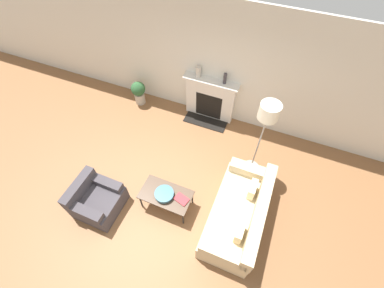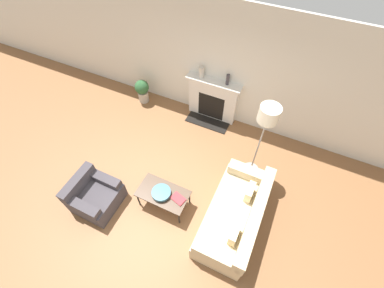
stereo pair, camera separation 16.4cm
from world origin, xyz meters
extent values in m
plane|color=brown|center=(0.00, 0.00, 0.00)|extent=(18.00, 18.00, 0.00)
cube|color=silver|center=(0.00, 2.94, 1.45)|extent=(18.00, 0.06, 2.90)
cube|color=silver|center=(-0.21, 2.81, 0.54)|extent=(1.21, 0.20, 1.08)
cube|color=black|center=(-0.21, 2.72, 0.39)|extent=(0.67, 0.04, 0.70)
cube|color=black|center=(-0.21, 2.53, 0.01)|extent=(1.09, 0.40, 0.02)
cube|color=silver|center=(-0.21, 2.78, 1.11)|extent=(1.33, 0.28, 0.05)
cube|color=#CCB78E|center=(1.23, 0.32, 0.23)|extent=(0.90, 1.90, 0.45)
cube|color=#CCB78E|center=(1.59, 0.32, 0.64)|extent=(0.20, 1.90, 0.38)
cube|color=#CCB78E|center=(1.23, 1.16, 0.56)|extent=(0.83, 0.22, 0.21)
cube|color=#CCB78E|center=(1.23, -0.52, 0.56)|extent=(0.83, 0.22, 0.21)
cube|color=beige|center=(1.37, 0.75, 0.59)|extent=(0.12, 0.32, 0.28)
cube|color=beige|center=(1.37, -0.11, 0.59)|extent=(0.12, 0.32, 0.28)
cube|color=#423D42|center=(-1.33, -0.45, 0.20)|extent=(0.82, 0.83, 0.40)
cube|color=#423D42|center=(-1.66, -0.45, 0.55)|extent=(0.18, 0.83, 0.30)
cube|color=#423D42|center=(-1.33, -0.77, 0.46)|extent=(0.74, 0.18, 0.13)
cube|color=#423D42|center=(-1.33, -0.12, 0.46)|extent=(0.74, 0.18, 0.13)
cube|color=#4C3828|center=(-0.12, 0.10, 0.44)|extent=(0.98, 0.54, 0.03)
cylinder|color=black|center=(-0.57, -0.13, 0.21)|extent=(0.03, 0.03, 0.42)
cylinder|color=black|center=(0.33, -0.13, 0.21)|extent=(0.03, 0.03, 0.42)
cylinder|color=black|center=(-0.57, 0.33, 0.21)|extent=(0.03, 0.03, 0.42)
cylinder|color=black|center=(0.33, 0.33, 0.21)|extent=(0.03, 0.03, 0.42)
cylinder|color=#38667A|center=(-0.13, 0.07, 0.46)|extent=(0.13, 0.13, 0.02)
cylinder|color=#38667A|center=(-0.13, 0.07, 0.51)|extent=(0.36, 0.36, 0.07)
cube|color=#9E2D33|center=(0.20, 0.12, 0.46)|extent=(0.30, 0.24, 0.02)
cylinder|color=gray|center=(1.22, 1.61, 0.01)|extent=(0.37, 0.37, 0.03)
cylinder|color=gray|center=(1.22, 1.61, 0.84)|extent=(0.03, 0.03, 1.63)
cylinder|color=silver|center=(1.22, 1.61, 1.77)|extent=(0.37, 0.37, 0.30)
cylinder|color=beige|center=(-0.54, 2.81, 1.26)|extent=(0.12, 0.12, 0.26)
cylinder|color=#3D383D|center=(0.10, 2.81, 1.26)|extent=(0.08, 0.08, 0.26)
cylinder|color=#B2A899|center=(-2.11, 2.54, 0.15)|extent=(0.27, 0.27, 0.31)
sphere|color=#2D5B33|center=(-2.11, 2.54, 0.47)|extent=(0.37, 0.37, 0.37)
camera|label=1|loc=(1.19, -1.76, 4.87)|focal=24.00mm
camera|label=2|loc=(1.34, -1.69, 4.87)|focal=24.00mm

